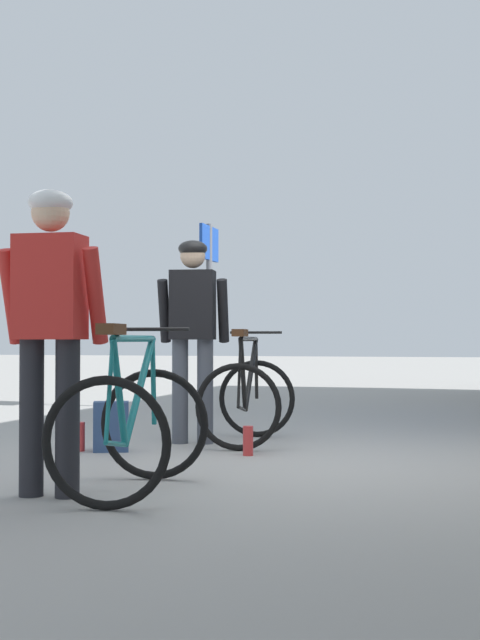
# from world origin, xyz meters

# --- Properties ---
(ground_plane) EXTENTS (80.00, 80.00, 0.00)m
(ground_plane) POSITION_xyz_m (0.00, 0.00, 0.00)
(ground_plane) COLOR #A09E99
(cyclist_near_in_dark) EXTENTS (0.64, 0.37, 1.76)m
(cyclist_near_in_dark) POSITION_xyz_m (-1.13, 0.95, 1.05)
(cyclist_near_in_dark) COLOR #4C515B
(cyclist_near_in_dark) RESTS_ON ground
(cyclist_far_in_red) EXTENTS (0.63, 0.34, 1.76)m
(cyclist_far_in_red) POSITION_xyz_m (-1.10, -1.69, 1.05)
(cyclist_far_in_red) COLOR #232328
(cyclist_far_in_red) RESTS_ON ground
(bicycle_near_black) EXTENTS (0.82, 1.14, 0.99)m
(bicycle_near_black) POSITION_xyz_m (-0.66, 1.06, 0.40)
(bicycle_near_black) COLOR black
(bicycle_near_black) RESTS_ON ground
(bicycle_far_teal) EXTENTS (0.83, 1.15, 0.99)m
(bicycle_far_teal) POSITION_xyz_m (-0.68, -1.48, 0.40)
(bicycle_far_teal) COLOR black
(bicycle_far_teal) RESTS_ON ground
(backpack_on_platform) EXTENTS (0.33, 0.27, 0.40)m
(backpack_on_platform) POSITION_xyz_m (-1.59, 0.26, 0.20)
(backpack_on_platform) COLOR navy
(backpack_on_platform) RESTS_ON ground
(water_bottle_near_the_bikes) EXTENTS (0.08, 0.08, 0.23)m
(water_bottle_near_the_bikes) POSITION_xyz_m (-0.46, 0.32, 0.11)
(water_bottle_near_the_bikes) COLOR red
(water_bottle_near_the_bikes) RESTS_ON ground
(water_bottle_by_the_backpack) EXTENTS (0.07, 0.07, 0.23)m
(water_bottle_by_the_backpack) POSITION_xyz_m (-1.83, 0.21, 0.12)
(water_bottle_by_the_backpack) COLOR red
(water_bottle_by_the_backpack) RESTS_ON ground
(platform_sign_post) EXTENTS (0.08, 0.70, 2.40)m
(platform_sign_post) POSITION_xyz_m (-2.10, 4.50, 1.62)
(platform_sign_post) COLOR #595B60
(platform_sign_post) RESTS_ON ground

